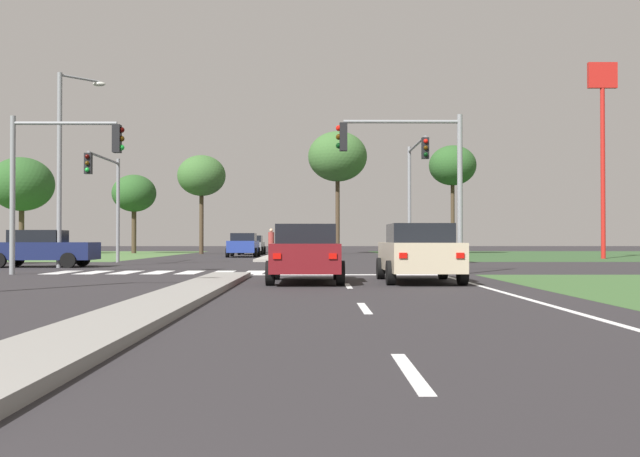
% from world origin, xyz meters
% --- Properties ---
extents(ground_plane, '(200.00, 200.00, 0.00)m').
position_xyz_m(ground_plane, '(0.00, 30.00, 0.00)').
color(ground_plane, '#282628').
extents(grass_verge_far_right, '(35.00, 35.00, 0.01)m').
position_xyz_m(grass_verge_far_right, '(25.50, 54.50, 0.00)').
color(grass_verge_far_right, '#2D4C28').
rests_on(grass_verge_far_right, ground).
extents(median_island_near, '(1.20, 22.00, 0.14)m').
position_xyz_m(median_island_near, '(0.00, 11.00, 0.07)').
color(median_island_near, gray).
rests_on(median_island_near, ground).
extents(median_island_far, '(1.20, 36.00, 0.14)m').
position_xyz_m(median_island_far, '(0.00, 55.00, 0.07)').
color(median_island_far, gray).
rests_on(median_island_far, ground).
extents(lane_dash_near, '(0.14, 2.00, 0.01)m').
position_xyz_m(lane_dash_near, '(3.50, 5.19, 0.01)').
color(lane_dash_near, silver).
rests_on(lane_dash_near, ground).
extents(lane_dash_second, '(0.14, 2.00, 0.01)m').
position_xyz_m(lane_dash_second, '(3.50, 11.19, 0.01)').
color(lane_dash_second, silver).
rests_on(lane_dash_second, ground).
extents(lane_dash_third, '(0.14, 2.00, 0.01)m').
position_xyz_m(lane_dash_third, '(3.50, 17.19, 0.01)').
color(lane_dash_third, silver).
rests_on(lane_dash_third, ground).
extents(edge_line_right, '(0.14, 24.00, 0.01)m').
position_xyz_m(edge_line_right, '(6.85, 12.00, 0.01)').
color(edge_line_right, silver).
rests_on(edge_line_right, ground).
extents(stop_bar_near, '(6.40, 0.50, 0.01)m').
position_xyz_m(stop_bar_near, '(3.80, 23.00, 0.01)').
color(stop_bar_near, silver).
rests_on(stop_bar_near, ground).
extents(crosswalk_bar_near, '(0.70, 2.80, 0.01)m').
position_xyz_m(crosswalk_bar_near, '(-6.40, 24.80, 0.01)').
color(crosswalk_bar_near, silver).
rests_on(crosswalk_bar_near, ground).
extents(crosswalk_bar_second, '(0.70, 2.80, 0.01)m').
position_xyz_m(crosswalk_bar_second, '(-5.25, 24.80, 0.01)').
color(crosswalk_bar_second, silver).
rests_on(crosswalk_bar_second, ground).
extents(crosswalk_bar_third, '(0.70, 2.80, 0.01)m').
position_xyz_m(crosswalk_bar_third, '(-4.10, 24.80, 0.01)').
color(crosswalk_bar_third, silver).
rests_on(crosswalk_bar_third, ground).
extents(crosswalk_bar_fourth, '(0.70, 2.80, 0.01)m').
position_xyz_m(crosswalk_bar_fourth, '(-2.95, 24.80, 0.01)').
color(crosswalk_bar_fourth, silver).
rests_on(crosswalk_bar_fourth, ground).
extents(crosswalk_bar_fifth, '(0.70, 2.80, 0.01)m').
position_xyz_m(crosswalk_bar_fifth, '(-1.80, 24.80, 0.01)').
color(crosswalk_bar_fifth, silver).
rests_on(crosswalk_bar_fifth, ground).
extents(crosswalk_bar_sixth, '(0.70, 2.80, 0.01)m').
position_xyz_m(crosswalk_bar_sixth, '(-0.65, 24.80, 0.01)').
color(crosswalk_bar_sixth, silver).
rests_on(crosswalk_bar_sixth, ground).
extents(crosswalk_bar_seventh, '(0.70, 2.80, 0.01)m').
position_xyz_m(crosswalk_bar_seventh, '(0.50, 24.80, 0.01)').
color(crosswalk_bar_seventh, silver).
rests_on(crosswalk_bar_seventh, ground).
extents(car_beige_near, '(2.08, 4.53, 1.62)m').
position_xyz_m(car_beige_near, '(5.55, 18.94, 0.83)').
color(car_beige_near, '#BCAD8E').
rests_on(car_beige_near, ground).
extents(car_blue_second, '(2.05, 4.35, 1.62)m').
position_xyz_m(car_blue_second, '(-2.18, 48.07, 0.82)').
color(car_blue_second, navy).
rests_on(car_blue_second, ground).
extents(car_navy_third, '(4.58, 2.07, 1.59)m').
position_xyz_m(car_navy_third, '(-9.10, 29.98, 0.81)').
color(car_navy_third, '#161E47').
rests_on(car_navy_third, ground).
extents(car_grey_fourth, '(1.95, 4.22, 1.50)m').
position_xyz_m(car_grey_fourth, '(-2.27, 55.82, 0.77)').
color(car_grey_fourth, slate).
rests_on(car_grey_fourth, ground).
extents(car_maroon_fifth, '(2.03, 4.36, 1.60)m').
position_xyz_m(car_maroon_fifth, '(2.41, 18.76, 0.81)').
color(car_maroon_fifth, maroon).
rests_on(car_maroon_fifth, ground).
extents(traffic_signal_far_right, '(0.32, 5.83, 6.05)m').
position_xyz_m(traffic_signal_far_right, '(7.60, 34.52, 4.22)').
color(traffic_signal_far_right, gray).
rests_on(traffic_signal_far_right, ground).
extents(traffic_signal_near_left, '(3.87, 0.32, 5.39)m').
position_xyz_m(traffic_signal_near_left, '(-6.21, 23.40, 3.67)').
color(traffic_signal_near_left, gray).
rests_on(traffic_signal_near_left, ground).
extents(traffic_signal_near_right, '(4.32, 0.32, 5.45)m').
position_xyz_m(traffic_signal_near_right, '(6.04, 23.40, 3.74)').
color(traffic_signal_near_right, gray).
rests_on(traffic_signal_near_right, ground).
extents(traffic_signal_far_left, '(0.32, 5.35, 5.40)m').
position_xyz_m(traffic_signal_far_left, '(-7.60, 34.60, 3.77)').
color(traffic_signal_far_left, gray).
rests_on(traffic_signal_far_left, ground).
extents(street_lamp_second, '(1.64, 1.56, 8.23)m').
position_xyz_m(street_lamp_second, '(-7.96, 29.45, 4.63)').
color(street_lamp_second, gray).
rests_on(street_lamp_second, ground).
extents(pedestrian_at_median, '(0.34, 0.34, 1.68)m').
position_xyz_m(pedestrian_at_median, '(0.16, 40.27, 1.15)').
color(pedestrian_at_median, '#335184').
rests_on(pedestrian_at_median, median_island_far).
extents(fastfood_pole_sign, '(1.80, 0.40, 12.20)m').
position_xyz_m(fastfood_pole_sign, '(20.55, 43.64, 8.85)').
color(fastfood_pole_sign, red).
rests_on(fastfood_pole_sign, ground).
extents(treeline_near, '(5.11, 5.11, 7.84)m').
position_xyz_m(treeline_near, '(-21.04, 57.54, 5.64)').
color(treeline_near, '#423323').
rests_on(treeline_near, ground).
extents(treeline_second, '(3.78, 3.78, 6.79)m').
position_xyz_m(treeline_second, '(-12.97, 61.55, 5.14)').
color(treeline_second, '#423323').
rests_on(treeline_second, ground).
extents(treeline_third, '(3.96, 3.96, 8.14)m').
position_xyz_m(treeline_third, '(-6.68, 58.58, 6.41)').
color(treeline_third, '#423323').
rests_on(treeline_third, ground).
extents(treeline_fourth, '(4.93, 4.93, 10.24)m').
position_xyz_m(treeline_fourth, '(4.57, 59.37, 8.10)').
color(treeline_fourth, '#423323').
rests_on(treeline_fourth, ground).
extents(treeline_fifth, '(3.93, 3.93, 9.05)m').
position_xyz_m(treeline_fifth, '(14.17, 59.21, 7.33)').
color(treeline_fifth, '#423323').
rests_on(treeline_fifth, ground).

